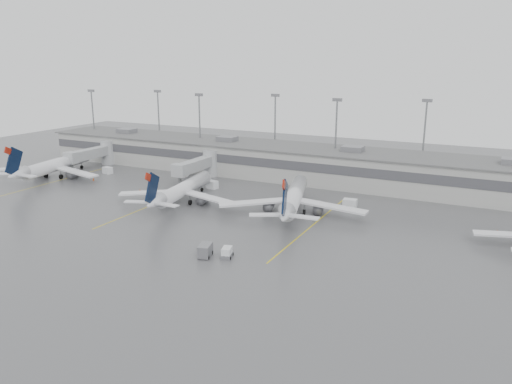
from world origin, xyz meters
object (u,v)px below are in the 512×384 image
at_px(jet_mid_left, 182,190).
at_px(baggage_tug, 227,254).
at_px(jet_far_left, 54,165).
at_px(jet_mid_right, 293,198).

distance_m(jet_mid_left, baggage_tug, 32.08).
xyz_separation_m(jet_far_left, jet_mid_right, (67.17, -1.23, -0.02)).
bearing_deg(jet_mid_right, baggage_tug, -107.10).
bearing_deg(baggage_tug, jet_mid_left, 120.93).
relative_size(jet_mid_left, jet_mid_right, 0.94).
xyz_separation_m(jet_mid_right, baggage_tug, (-0.59, -25.50, -2.68)).
bearing_deg(baggage_tug, jet_far_left, 142.00).
relative_size(jet_far_left, baggage_tug, 11.53).
bearing_deg(jet_mid_left, baggage_tug, -51.58).
height_order(jet_far_left, jet_mid_left, jet_far_left).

